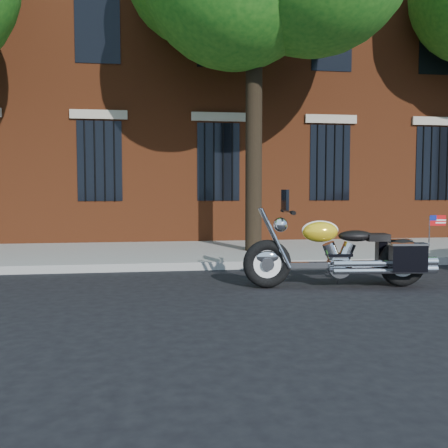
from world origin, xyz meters
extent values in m
plane|color=black|center=(0.00, 0.00, 0.00)|extent=(120.00, 120.00, 0.00)
cube|color=gray|center=(0.00, 1.38, 0.07)|extent=(40.00, 0.16, 0.15)
cube|color=gray|center=(0.00, 3.26, 0.07)|extent=(40.00, 3.60, 0.15)
cube|color=maroon|center=(0.00, 10.06, 6.00)|extent=(26.00, 10.00, 12.00)
cube|color=black|center=(0.00, 5.11, 2.20)|extent=(1.10, 0.14, 2.00)
cube|color=#B2A893|center=(0.00, 5.08, 3.35)|extent=(1.40, 0.20, 0.22)
cube|color=black|center=(0.00, 5.11, 5.60)|extent=(1.10, 0.14, 2.00)
cylinder|color=black|center=(0.00, 5.03, 2.20)|extent=(0.04, 0.04, 2.00)
cylinder|color=black|center=(0.50, 2.90, 2.50)|extent=(0.36, 0.36, 5.00)
torus|color=black|center=(0.04, -0.49, 0.37)|extent=(0.75, 0.22, 0.74)
torus|color=black|center=(2.12, -0.66, 0.37)|extent=(0.75, 0.22, 0.74)
cylinder|color=white|center=(0.04, -0.49, 0.37)|extent=(0.55, 0.11, 0.55)
cylinder|color=white|center=(2.12, -0.66, 0.37)|extent=(0.55, 0.11, 0.55)
ellipsoid|color=white|center=(0.04, -0.49, 0.48)|extent=(0.40, 0.17, 0.21)
ellipsoid|color=yellow|center=(2.12, -0.66, 0.51)|extent=(0.40, 0.19, 0.21)
cube|color=white|center=(1.08, -0.58, 0.35)|extent=(1.65, 0.24, 0.09)
cylinder|color=white|center=(1.14, -0.58, 0.33)|extent=(0.37, 0.23, 0.35)
cylinder|color=white|center=(1.67, -0.83, 0.34)|extent=(1.38, 0.21, 0.10)
ellipsoid|color=yellow|center=(0.84, -0.56, 0.86)|extent=(0.57, 0.36, 0.31)
ellipsoid|color=black|center=(1.39, -0.60, 0.79)|extent=(0.56, 0.36, 0.17)
cube|color=black|center=(2.11, -0.38, 0.50)|extent=(0.54, 0.22, 0.42)
cube|color=black|center=(2.07, -0.95, 0.50)|extent=(0.54, 0.22, 0.42)
cylinder|color=white|center=(0.35, -0.52, 1.17)|extent=(0.11, 0.86, 0.04)
sphere|color=white|center=(0.24, -0.51, 0.97)|extent=(0.24, 0.24, 0.22)
cube|color=black|center=(0.30, -0.51, 1.34)|extent=(0.08, 0.44, 0.31)
cube|color=red|center=(2.47, -1.02, 1.05)|extent=(0.24, 0.04, 0.15)
camera|label=1|loc=(-1.63, -7.81, 1.51)|focal=40.00mm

